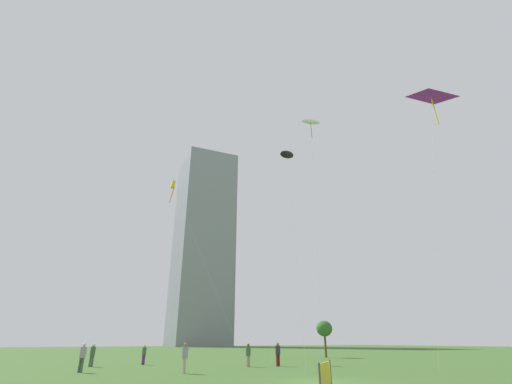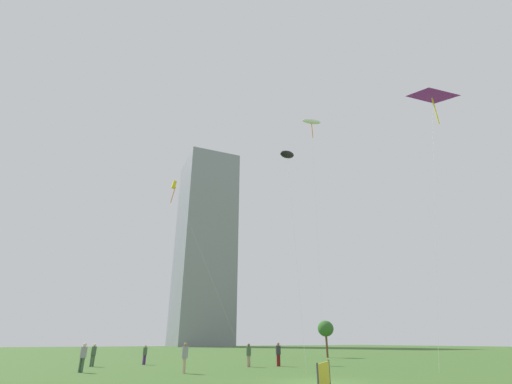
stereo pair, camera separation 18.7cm
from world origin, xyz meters
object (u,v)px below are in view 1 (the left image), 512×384
(kite_flying_2, at_px, (432,98))
(event_banner, at_px, (325,374))
(kite_flying_3, at_px, (311,122))
(kite_flying_1, at_px, (173,187))
(person_standing_1, at_px, (248,353))
(person_standing_5, at_px, (144,353))
(person_standing_0, at_px, (93,353))
(person_standing_4, at_px, (278,352))
(park_tree_0, at_px, (324,329))
(kite_flying_0, at_px, (287,155))
(distant_highrise_0, at_px, (203,245))
(person_standing_2, at_px, (83,355))
(person_standing_6, at_px, (185,355))

(kite_flying_2, height_order, event_banner, kite_flying_2)
(kite_flying_3, bearing_deg, kite_flying_1, 145.49)
(person_standing_1, bearing_deg, person_standing_5, 129.26)
(person_standing_0, relative_size, person_standing_1, 1.00)
(person_standing_4, height_order, event_banner, person_standing_4)
(kite_flying_3, distance_m, park_tree_0, 28.11)
(person_standing_4, relative_size, kite_flying_0, 0.10)
(kite_flying_1, bearing_deg, distant_highrise_0, 67.13)
(person_standing_4, relative_size, event_banner, 0.86)
(person_standing_0, bearing_deg, park_tree_0, 10.05)
(person_standing_2, xyz_separation_m, person_standing_4, (14.58, -1.01, 0.01))
(person_standing_5, bearing_deg, park_tree_0, 166.49)
(distant_highrise_0, bearing_deg, person_standing_4, -101.61)
(person_standing_1, distance_m, park_tree_0, 19.88)
(person_standing_1, xyz_separation_m, kite_flying_0, (2.01, -3.61, 16.88))
(person_standing_4, bearing_deg, person_standing_2, 171.24)
(kite_flying_0, bearing_deg, park_tree_0, 44.20)
(event_banner, bearing_deg, person_standing_6, 103.06)
(event_banner, bearing_deg, person_standing_5, 97.28)
(person_standing_1, relative_size, kite_flying_0, 0.09)
(person_standing_5, xyz_separation_m, kite_flying_0, (8.65, -10.49, 16.96))
(kite_flying_2, bearing_deg, kite_flying_3, 82.86)
(person_standing_2, relative_size, kite_flying_0, 0.09)
(person_standing_4, height_order, kite_flying_2, kite_flying_2)
(person_standing_2, xyz_separation_m, distant_highrise_0, (49.85, 112.79, 38.61))
(kite_flying_0, height_order, kite_flying_3, kite_flying_3)
(park_tree_0, bearing_deg, person_standing_6, -148.61)
(person_standing_4, bearing_deg, person_standing_6, -166.65)
(distant_highrise_0, xyz_separation_m, event_banner, (-41.66, -127.61, -39.05))
(kite_flying_0, relative_size, kite_flying_3, 0.60)
(kite_flying_2, height_order, kite_flying_3, kite_flying_3)
(kite_flying_0, bearing_deg, person_standing_4, 81.52)
(person_standing_5, distance_m, park_tree_0, 23.70)
(kite_flying_0, bearing_deg, person_standing_6, 179.06)
(person_standing_6, height_order, kite_flying_3, kite_flying_3)
(person_standing_5, relative_size, kite_flying_1, 0.07)
(kite_flying_0, distance_m, kite_flying_2, 13.34)
(person_standing_4, xyz_separation_m, person_standing_6, (-8.92, -2.93, 0.01))
(person_standing_4, height_order, park_tree_0, park_tree_0)
(person_standing_2, xyz_separation_m, kite_flying_3, (25.27, 5.71, 29.83))
(kite_flying_0, distance_m, kite_flying_1, 21.62)
(person_standing_1, distance_m, person_standing_5, 9.56)
(person_standing_2, bearing_deg, event_banner, 167.19)
(person_standing_1, bearing_deg, event_banner, -110.06)
(kite_flying_2, xyz_separation_m, distant_highrise_0, (27.00, 126.39, 18.42))
(park_tree_0, bearing_deg, event_banner, -129.48)
(person_standing_0, height_order, person_standing_4, person_standing_4)
(person_standing_5, height_order, kite_flying_2, kite_flying_2)
(distant_highrise_0, height_order, event_banner, distant_highrise_0)
(person_standing_2, distance_m, kite_flying_2, 33.39)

